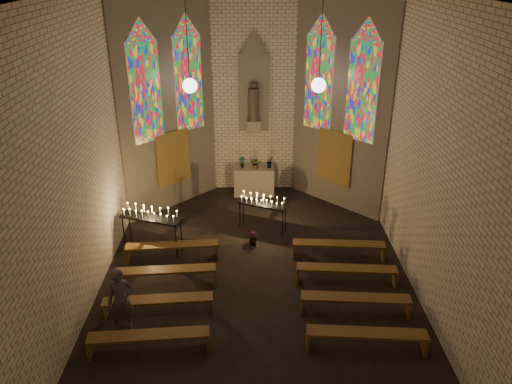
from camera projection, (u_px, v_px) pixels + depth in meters
floor at (256, 286)px, 12.81m from camera, size 12.00×12.00×0.00m
room at (255, 108)px, 14.25m from camera, size 8.22×12.43×7.00m
altar at (254, 181)px, 17.51m from camera, size 1.40×0.60×1.00m
flower_vase_left at (242, 162)px, 17.21m from camera, size 0.23×0.17×0.42m
flower_vase_center at (256, 163)px, 17.13m from camera, size 0.45×0.42×0.40m
flower_vase_right at (270, 162)px, 17.22m from camera, size 0.26×0.22×0.42m
aisle_flower_pot at (253, 238)px, 14.53m from camera, size 0.31×0.31×0.44m
votive_stand_left at (150, 215)px, 13.92m from camera, size 1.81×0.97×1.30m
votive_stand_right at (263, 202)px, 15.04m from camera, size 1.51×0.90×1.09m
pew_left_0 at (172, 247)px, 13.76m from camera, size 2.56×0.54×0.49m
pew_right_0 at (339, 246)px, 13.82m from camera, size 2.56×0.54×0.49m
pew_left_1 at (166, 272)px, 12.68m from camera, size 2.56×0.54×0.49m
pew_right_1 at (347, 270)px, 12.74m from camera, size 2.56×0.54×0.49m
pew_left_2 at (158, 302)px, 11.59m from camera, size 2.56×0.54×0.49m
pew_right_2 at (356, 300)px, 11.65m from camera, size 2.56×0.54×0.49m
pew_left_3 at (149, 337)px, 10.51m from camera, size 2.56×0.54×0.49m
pew_right_3 at (367, 335)px, 10.57m from camera, size 2.56×0.54×0.49m
visitor at (121, 301)px, 10.99m from camera, size 0.67×0.54×1.60m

